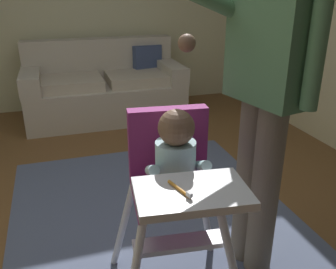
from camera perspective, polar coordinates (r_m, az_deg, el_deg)
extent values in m
cube|color=brown|center=(2.48, -7.56, -14.70)|extent=(5.91, 6.88, 0.10)
cube|color=slate|center=(2.34, -0.83, -15.33)|extent=(1.83, 2.55, 0.01)
cube|color=#BDB3A1|center=(4.27, -9.70, 5.14)|extent=(1.72, 0.84, 0.40)
cube|color=#BDB3A1|center=(4.49, -10.69, 11.56)|extent=(1.72, 0.22, 0.46)
cube|color=#BDB3A1|center=(4.17, -20.54, 7.91)|extent=(0.20, 0.84, 0.20)
cube|color=#BDB3A1|center=(4.36, 0.19, 9.88)|extent=(0.20, 0.84, 0.20)
cube|color=#C0B39A|center=(4.13, -14.80, 7.80)|extent=(0.65, 0.60, 0.11)
cube|color=#C0B39A|center=(4.22, -4.96, 8.75)|extent=(0.65, 0.60, 0.11)
cube|color=#3D4C75|center=(4.47, -3.21, 11.46)|extent=(0.35, 0.17, 0.34)
cylinder|color=silver|center=(1.96, -6.96, -13.85)|extent=(0.16, 0.18, 0.57)
cylinder|color=silver|center=(2.02, 5.84, -12.47)|extent=(0.18, 0.16, 0.57)
cube|color=#8B2A71|center=(1.63, 0.98, -8.83)|extent=(0.40, 0.40, 0.05)
cube|color=#8B2A71|center=(1.68, -0.04, -0.94)|extent=(0.37, 0.11, 0.31)
cube|color=silver|center=(1.30, 3.70, -9.05)|extent=(0.43, 0.30, 0.03)
cube|color=silver|center=(1.66, 1.74, -16.52)|extent=(0.41, 0.14, 0.02)
cylinder|color=#ACD6DF|center=(1.55, 1.16, -4.92)|extent=(0.19, 0.19, 0.22)
sphere|color=brown|center=(1.47, 1.30, 1.08)|extent=(0.15, 0.15, 0.15)
cylinder|color=#ACD6DF|center=(1.49, -2.47, -5.58)|extent=(0.06, 0.15, 0.10)
cylinder|color=#ACD6DF|center=(1.53, 5.34, -4.86)|extent=(0.06, 0.15, 0.10)
cylinder|color=#C67A23|center=(1.28, 1.75, -8.46)|extent=(0.05, 0.13, 0.01)
cube|color=white|center=(1.24, 3.33, -9.28)|extent=(0.02, 0.03, 0.02)
cylinder|color=#6F6453|center=(1.99, 12.42, -7.33)|extent=(0.14, 0.14, 0.93)
cylinder|color=#6F6453|center=(1.92, 14.79, -8.81)|extent=(0.14, 0.14, 0.93)
cube|color=#4D7952|center=(1.72, 15.86, 14.09)|extent=(0.28, 0.43, 0.57)
cylinder|color=#4D7952|center=(1.73, 7.76, 19.51)|extent=(0.48, 0.17, 0.23)
sphere|color=brown|center=(1.65, 2.93, 13.99)|extent=(0.08, 0.08, 0.08)
cylinder|color=#4D7952|center=(1.56, 22.16, 12.57)|extent=(0.07, 0.07, 0.51)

